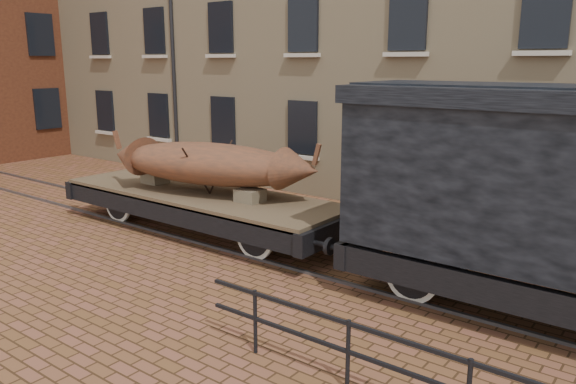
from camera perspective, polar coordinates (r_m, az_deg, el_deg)
The scene contains 5 objects.
ground at distance 13.20m, azimuth -2.45°, elevation -5.70°, with size 90.00×90.00×0.00m, color brown.
rail_track at distance 13.19m, azimuth -2.45°, elevation -5.58°, with size 30.00×1.52×0.06m.
flatcar_wagon at distance 14.35m, azimuth -8.96°, elevation -0.79°, with size 8.99×2.44×1.36m.
iron_boat at distance 13.89m, azimuth -8.05°, elevation 2.89°, with size 5.86×2.67×1.44m.
goods_van at distance 9.94m, azimuth 25.59°, elevation 1.30°, with size 7.53×2.75×3.90m.
Camera 1 is at (8.03, -9.58, 4.25)m, focal length 35.00 mm.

